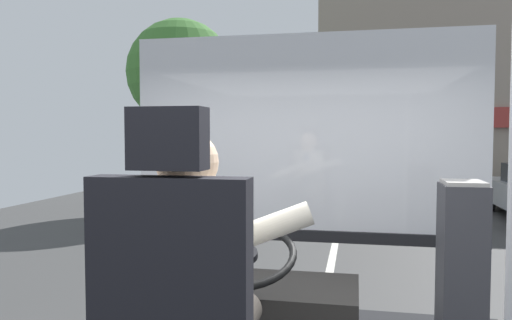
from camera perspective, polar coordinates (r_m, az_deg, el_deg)
The scene contains 9 objects.
ground at distance 10.88m, azimuth 9.53°, elevation -7.76°, with size 18.00×44.00×0.06m.
bus_driver at distance 1.70m, azimuth -7.27°, elevation -13.65°, with size 0.78×0.60×0.79m.
steering_console at distance 2.90m, azimuth 0.30°, elevation -17.51°, with size 1.10×0.94×0.77m.
fare_box at distance 2.83m, azimuth 22.68°, elevation -12.37°, with size 0.22×0.28×1.00m.
windshield_panel at distance 3.53m, azimuth 5.61°, elevation -0.09°, with size 2.50×0.08×1.48m.
street_tree at distance 13.26m, azimuth -8.77°, elevation 9.86°, with size 2.79×2.79×5.01m.
shop_building at distance 18.59m, azimuth 25.44°, elevation 7.68°, with size 11.23×4.59×7.21m.
parked_car_black at distance 18.73m, azimuth 25.71°, elevation -1.40°, with size 1.97×3.88×1.27m.
parked_car_red at distance 23.13m, azimuth 23.65°, elevation -0.60°, with size 1.83×3.91×1.25m.
Camera 1 is at (0.37, -1.88, 2.01)m, focal length 34.53 mm.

